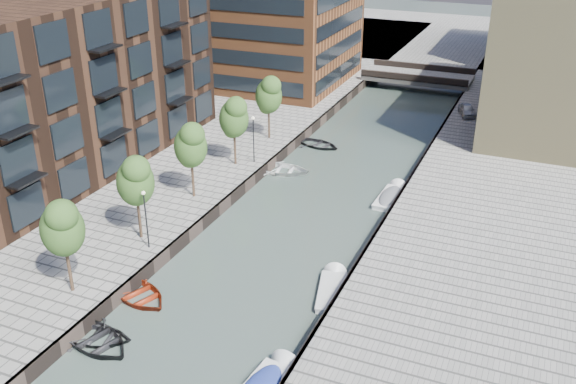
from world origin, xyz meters
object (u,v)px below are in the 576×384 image
Objects in this scene: tree_4 at (190,144)px; tree_6 at (269,94)px; sloop_2 at (138,298)px; motorboat_2 at (332,288)px; sloop_0 at (96,344)px; sloop_3 at (281,172)px; car at (467,110)px; bridge at (418,76)px; tree_2 at (62,226)px; sloop_1 at (98,340)px; tree_3 at (135,179)px; motorboat_4 at (391,196)px; sloop_4 at (319,146)px; tree_5 at (234,116)px.

tree_6 is at bearing 90.00° from tree_4.
sloop_2 is 11.93m from motorboat_2.
sloop_3 reaches higher than sloop_0.
sloop_2 is 1.40× the size of car.
bridge is 54.81m from tree_2.
sloop_1 is at bearing -136.61° from motorboat_2.
tree_3 is 7.00m from tree_4.
car is at bearing -41.58° from sloop_3.
motorboat_4 is at bearing 46.79° from tree_3.
sloop_4 is (0.83, 7.15, 0.00)m from sloop_3.
tree_2 reaches higher than sloop_0.
tree_6 is at bearing -160.32° from car.
tree_4 is 17.46m from sloop_4.
sloop_0 reaches higher than sloop_4.
motorboat_4 reaches higher than sloop_0.
sloop_2 is (-0.30, 4.26, 0.00)m from sloop_1.
tree_6 reaches higher than car.
sloop_3 is at bearing -99.16° from bridge.
sloop_2 is (3.10, -18.97, -5.31)m from tree_5.
car is at bearing -28.99° from sloop_1.
bridge is at bearing 75.56° from tree_5.
tree_5 is (0.00, 14.00, 0.00)m from tree_3.
motorboat_4 reaches higher than sloop_3.
tree_3 is at bearing 53.25° from sloop_2.
motorboat_4 is (5.22, -32.40, -1.20)m from bridge.
sloop_4 reaches higher than sloop_1.
motorboat_2 is at bearing -83.62° from bridge.
sloop_2 is 20.90m from sloop_3.
tree_2 is at bearing 43.90° from sloop_1.
motorboat_4 is at bearing -5.74° from sloop_0.
tree_2 is 1.17× the size of sloop_3.
tree_6 is (0.00, 14.00, 0.00)m from tree_4.
bridge reaches higher than sloop_2.
tree_4 is at bearing 35.84° from sloop_2.
tree_6 reaches higher than sloop_0.
tree_3 and tree_4 have the same top height.
sloop_0 is at bearing -127.34° from car.
sloop_4 is at bearing 18.83° from sloop_2.
bridge reaches higher than car.
tree_2 is 1.71× the size of car.
tree_4 is at bearing -0.99° from sloop_1.
tree_2 is 1.00× the size of tree_6.
sloop_0 is 1.04× the size of sloop_2.
tree_6 reaches higher than sloop_2.
motorboat_4 is (9.40, -8.47, 0.19)m from sloop_4.
tree_5 reaches higher than car.
bridge is at bearing 3.69° from sloop_4.
motorboat_4 is (13.72, -6.40, -5.11)m from tree_6.
bridge is 14.11m from car.
tree_3 is 11.18m from sloop_1.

